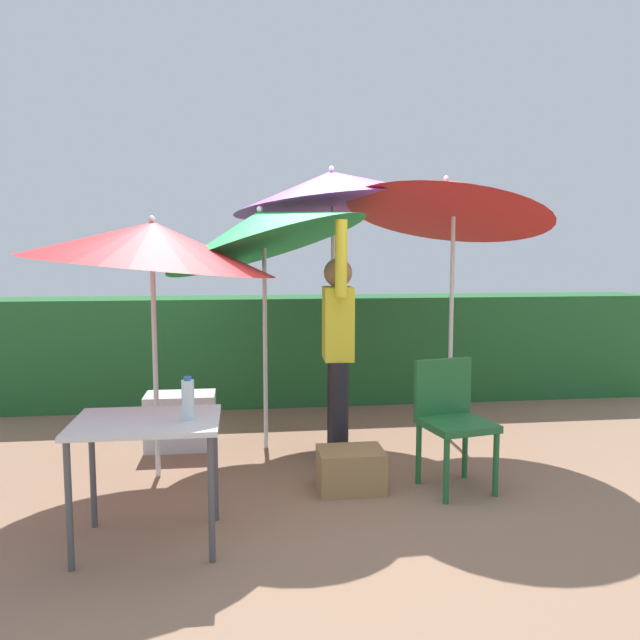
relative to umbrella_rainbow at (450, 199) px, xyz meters
The scene contains 12 objects.
ground_plane 2.45m from the umbrella_rainbow, 155.34° to the right, with size 24.00×24.00×0.00m, color #937056.
hedge_row 2.50m from the umbrella_rainbow, 125.40° to the left, with size 8.00×0.70×1.16m, color #23602D.
umbrella_rainbow is the anchor object (origin of this frame).
umbrella_orange 1.05m from the umbrella_rainbow, 155.18° to the left, with size 1.85×1.83×2.51m.
umbrella_yellow 1.63m from the umbrella_rainbow, behind, with size 1.76×1.71×2.31m.
umbrella_navy 2.51m from the umbrella_rainbow, 165.76° to the right, with size 1.82×1.80×1.95m.
person_vendor 1.63m from the umbrella_rainbow, 155.56° to the right, with size 0.24×0.55×1.88m.
chair_plastic 1.96m from the umbrella_rainbow, 106.91° to the right, with size 0.52×0.52×0.89m.
cooler_box 2.96m from the umbrella_rainbow, behind, with size 0.58×0.35×0.47m, color silver.
crate_cardboard 2.46m from the umbrella_rainbow, 134.20° to the right, with size 0.45×0.34×0.29m, color #9E7A4C.
folding_table 3.23m from the umbrella_rainbow, 143.44° to the right, with size 0.80×0.60×0.72m.
bottle_water 3.00m from the umbrella_rainbow, 140.03° to the right, with size 0.07×0.07×0.24m.
Camera 1 is at (-0.64, -4.64, 1.63)m, focal length 34.73 mm.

